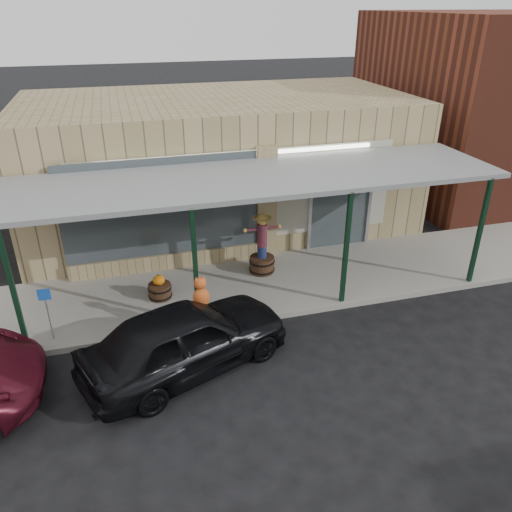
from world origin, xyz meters
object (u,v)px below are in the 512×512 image
object	(u,v)px
barrel_scarecrow	(262,252)
barrel_pumpkin	(160,289)
parked_sedan	(186,338)
handicap_sign	(47,308)

from	to	relation	value
barrel_scarecrow	barrel_pumpkin	xyz separation A→B (m)	(-2.85, -0.61, -0.35)
barrel_pumpkin	parked_sedan	bearing A→B (deg)	-83.99
barrel_pumpkin	handicap_sign	world-z (taller)	handicap_sign
handicap_sign	barrel_scarecrow	bearing A→B (deg)	21.77
handicap_sign	parked_sedan	bearing A→B (deg)	-26.01
handicap_sign	barrel_pumpkin	bearing A→B (deg)	28.19
barrel_pumpkin	parked_sedan	distance (m)	2.72
barrel_pumpkin	parked_sedan	world-z (taller)	parked_sedan
handicap_sign	parked_sedan	world-z (taller)	parked_sedan
barrel_scarecrow	barrel_pumpkin	distance (m)	2.93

